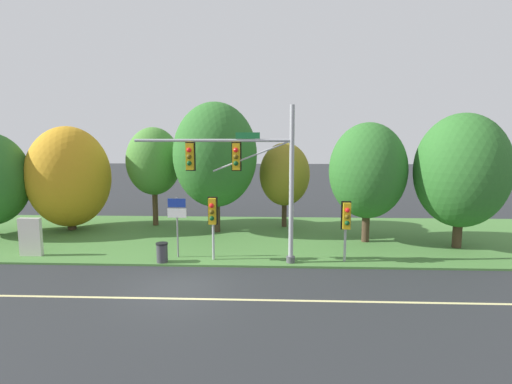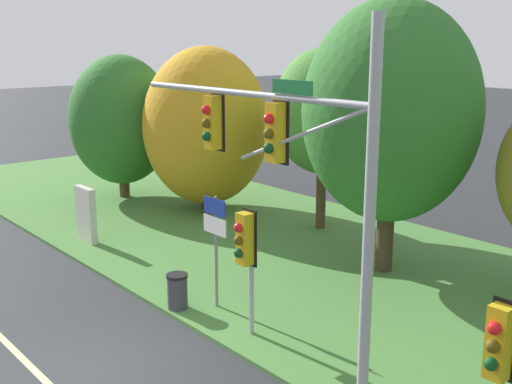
{
  "view_description": "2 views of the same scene",
  "coord_description": "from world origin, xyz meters",
  "px_view_note": "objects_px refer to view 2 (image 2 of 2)",
  "views": [
    {
      "loc": [
        3.73,
        -15.14,
        5.85
      ],
      "look_at": [
        2.9,
        4.6,
        3.22
      ],
      "focal_mm": 28.0,
      "sensor_mm": 36.0,
      "label": 1
    },
    {
      "loc": [
        11.68,
        -5.64,
        6.94
      ],
      "look_at": [
        1.32,
        3.16,
        3.66
      ],
      "focal_mm": 45.0,
      "sensor_mm": 36.0,
      "label": 2
    }
  ],
  "objects_px": {
    "tree_left_of_mast": "(206,126)",
    "trash_bin": "(177,291)",
    "route_sign_post": "(215,233)",
    "pedestrian_signal_further_along": "(246,246)",
    "info_kiosk": "(86,215)",
    "traffic_signal_mast": "(294,167)",
    "pedestrian_signal_near_kerb": "(499,351)",
    "tree_behind_signpost": "(323,112)",
    "tree_mid_verge": "(391,112)",
    "tree_nearest_road": "(121,120)"
  },
  "relations": [
    {
      "from": "route_sign_post",
      "to": "tree_mid_verge",
      "type": "relative_size",
      "value": 0.37
    },
    {
      "from": "pedestrian_signal_near_kerb",
      "to": "trash_bin",
      "type": "xyz_separation_m",
      "value": [
        -8.6,
        -0.34,
        -1.59
      ]
    },
    {
      "from": "tree_nearest_road",
      "to": "tree_behind_signpost",
      "type": "height_order",
      "value": "tree_behind_signpost"
    },
    {
      "from": "pedestrian_signal_further_along",
      "to": "trash_bin",
      "type": "distance_m",
      "value": 2.94
    },
    {
      "from": "trash_bin",
      "to": "route_sign_post",
      "type": "bearing_deg",
      "value": 56.65
    },
    {
      "from": "info_kiosk",
      "to": "tree_nearest_road",
      "type": "bearing_deg",
      "value": 139.5
    },
    {
      "from": "route_sign_post",
      "to": "tree_left_of_mast",
      "type": "bearing_deg",
      "value": 145.19
    },
    {
      "from": "traffic_signal_mast",
      "to": "tree_left_of_mast",
      "type": "relative_size",
      "value": 1.13
    },
    {
      "from": "pedestrian_signal_further_along",
      "to": "route_sign_post",
      "type": "relative_size",
      "value": 1.03
    },
    {
      "from": "traffic_signal_mast",
      "to": "pedestrian_signal_near_kerb",
      "type": "xyz_separation_m",
      "value": [
        4.54,
        0.15,
        -2.27
      ]
    },
    {
      "from": "route_sign_post",
      "to": "tree_behind_signpost",
      "type": "bearing_deg",
      "value": 114.09
    },
    {
      "from": "info_kiosk",
      "to": "tree_behind_signpost",
      "type": "bearing_deg",
      "value": 60.67
    },
    {
      "from": "pedestrian_signal_further_along",
      "to": "tree_mid_verge",
      "type": "distance_m",
      "value": 6.53
    },
    {
      "from": "route_sign_post",
      "to": "tree_left_of_mast",
      "type": "distance_m",
      "value": 10.11
    },
    {
      "from": "traffic_signal_mast",
      "to": "route_sign_post",
      "type": "relative_size",
      "value": 2.5
    },
    {
      "from": "tree_left_of_mast",
      "to": "info_kiosk",
      "type": "xyz_separation_m",
      "value": [
        0.89,
        -5.78,
        -2.44
      ]
    },
    {
      "from": "traffic_signal_mast",
      "to": "tree_mid_verge",
      "type": "relative_size",
      "value": 0.93
    },
    {
      "from": "trash_bin",
      "to": "tree_nearest_road",
      "type": "bearing_deg",
      "value": 157.03
    },
    {
      "from": "traffic_signal_mast",
      "to": "tree_behind_signpost",
      "type": "distance_m",
      "value": 10.37
    },
    {
      "from": "traffic_signal_mast",
      "to": "tree_mid_verge",
      "type": "xyz_separation_m",
      "value": [
        -2.41,
        6.12,
        0.44
      ]
    },
    {
      "from": "tree_behind_signpost",
      "to": "info_kiosk",
      "type": "bearing_deg",
      "value": -119.33
    },
    {
      "from": "tree_left_of_mast",
      "to": "trash_bin",
      "type": "xyz_separation_m",
      "value": [
        7.67,
        -6.55,
        -2.91
      ]
    },
    {
      "from": "route_sign_post",
      "to": "pedestrian_signal_further_along",
      "type": "bearing_deg",
      "value": -14.86
    },
    {
      "from": "route_sign_post",
      "to": "info_kiosk",
      "type": "bearing_deg",
      "value": -179.53
    },
    {
      "from": "pedestrian_signal_near_kerb",
      "to": "route_sign_post",
      "type": "height_order",
      "value": "route_sign_post"
    },
    {
      "from": "pedestrian_signal_further_along",
      "to": "tree_left_of_mast",
      "type": "bearing_deg",
      "value": 148.28
    },
    {
      "from": "tree_left_of_mast",
      "to": "tree_behind_signpost",
      "type": "height_order",
      "value": "tree_left_of_mast"
    },
    {
      "from": "tree_behind_signpost",
      "to": "trash_bin",
      "type": "xyz_separation_m",
      "value": [
        2.68,
        -8.07,
        -3.81
      ]
    },
    {
      "from": "tree_left_of_mast",
      "to": "trash_bin",
      "type": "bearing_deg",
      "value": -40.51
    },
    {
      "from": "route_sign_post",
      "to": "tree_nearest_road",
      "type": "xyz_separation_m",
      "value": [
        -12.21,
        4.1,
        1.38
      ]
    },
    {
      "from": "tree_mid_verge",
      "to": "info_kiosk",
      "type": "bearing_deg",
      "value": -146.68
    },
    {
      "from": "pedestrian_signal_near_kerb",
      "to": "route_sign_post",
      "type": "xyz_separation_m",
      "value": [
        -8.05,
        0.49,
        -0.06
      ]
    },
    {
      "from": "tree_left_of_mast",
      "to": "trash_bin",
      "type": "distance_m",
      "value": 10.5
    },
    {
      "from": "pedestrian_signal_further_along",
      "to": "trash_bin",
      "type": "height_order",
      "value": "pedestrian_signal_further_along"
    },
    {
      "from": "tree_behind_signpost",
      "to": "pedestrian_signal_further_along",
      "type": "bearing_deg",
      "value": -56.86
    },
    {
      "from": "tree_nearest_road",
      "to": "tree_mid_verge",
      "type": "distance_m",
      "value": 13.46
    },
    {
      "from": "tree_left_of_mast",
      "to": "info_kiosk",
      "type": "height_order",
      "value": "tree_left_of_mast"
    },
    {
      "from": "tree_nearest_road",
      "to": "trash_bin",
      "type": "relative_size",
      "value": 6.64
    },
    {
      "from": "pedestrian_signal_near_kerb",
      "to": "route_sign_post",
      "type": "bearing_deg",
      "value": 176.5
    },
    {
      "from": "pedestrian_signal_further_along",
      "to": "info_kiosk",
      "type": "relative_size",
      "value": 1.61
    },
    {
      "from": "traffic_signal_mast",
      "to": "trash_bin",
      "type": "height_order",
      "value": "traffic_signal_mast"
    },
    {
      "from": "pedestrian_signal_further_along",
      "to": "tree_behind_signpost",
      "type": "relative_size",
      "value": 0.47
    },
    {
      "from": "traffic_signal_mast",
      "to": "pedestrian_signal_near_kerb",
      "type": "bearing_deg",
      "value": 1.84
    },
    {
      "from": "pedestrian_signal_further_along",
      "to": "tree_mid_verge",
      "type": "height_order",
      "value": "tree_mid_verge"
    },
    {
      "from": "route_sign_post",
      "to": "tree_left_of_mast",
      "type": "xyz_separation_m",
      "value": [
        -8.22,
        5.71,
        1.38
      ]
    },
    {
      "from": "traffic_signal_mast",
      "to": "tree_left_of_mast",
      "type": "bearing_deg",
      "value": 151.57
    },
    {
      "from": "traffic_signal_mast",
      "to": "pedestrian_signal_near_kerb",
      "type": "height_order",
      "value": "traffic_signal_mast"
    },
    {
      "from": "tree_left_of_mast",
      "to": "tree_mid_verge",
      "type": "height_order",
      "value": "tree_mid_verge"
    },
    {
      "from": "pedestrian_signal_near_kerb",
      "to": "pedestrian_signal_further_along",
      "type": "distance_m",
      "value": 6.25
    },
    {
      "from": "trash_bin",
      "to": "traffic_signal_mast",
      "type": "bearing_deg",
      "value": 2.8
    }
  ]
}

